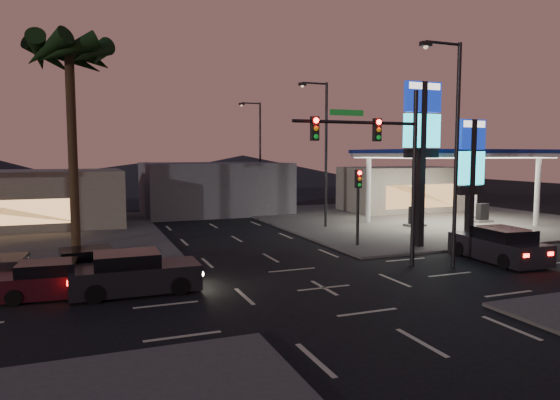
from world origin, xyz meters
name	(u,v)px	position (x,y,z in m)	size (l,w,h in m)	color
ground	(324,288)	(0.00, 0.00, 0.00)	(140.00, 140.00, 0.00)	black
corner_lot_ne	(416,218)	(16.00, 16.00, 0.06)	(24.00, 24.00, 0.12)	#47443F
gas_station	(452,155)	(16.00, 12.00, 5.08)	(12.20, 8.20, 5.47)	silver
convenience_store	(401,189)	(18.00, 21.00, 2.00)	(10.00, 6.00, 4.00)	#726B5B
pylon_sign_tall	(422,131)	(8.50, 5.50, 6.39)	(2.20, 0.35, 9.00)	black
pylon_sign_short	(471,163)	(11.00, 4.50, 4.66)	(1.60, 0.35, 7.00)	black
traffic_signal_mast	(382,152)	(3.76, 1.99, 5.23)	(6.10, 0.39, 8.00)	black
pedestal_signal	(358,195)	(5.50, 6.98, 2.92)	(0.32, 0.39, 4.30)	black
streetlight_near	(453,141)	(6.79, 1.00, 5.72)	(2.14, 0.25, 10.00)	black
streetlight_mid	(323,146)	(6.79, 14.00, 5.72)	(2.14, 0.25, 10.00)	black
streetlight_far	(258,148)	(6.79, 28.00, 5.72)	(2.14, 0.25, 10.00)	black
palm_a	(69,65)	(-9.00, 9.50, 9.43)	(4.41, 4.41, 10.86)	black
building_far_west	(1,200)	(-14.00, 22.00, 2.00)	(16.00, 8.00, 4.00)	#726B5B
building_far_mid	(214,188)	(2.00, 26.00, 2.20)	(12.00, 9.00, 4.40)	#4C4C51
hill_right	(243,171)	(15.00, 60.00, 2.50)	(50.00, 50.00, 5.00)	black
hill_center	(147,175)	(0.00, 60.00, 2.00)	(60.00, 60.00, 4.00)	black
car_lane_a_front	(134,274)	(-6.88, 1.94, 0.71)	(4.75, 2.03, 1.54)	black
car_lane_a_mid	(54,280)	(-9.60, 2.42, 0.61)	(4.10, 1.94, 1.31)	#330E15
car_lane_b_front	(93,265)	(-8.29, 4.46, 0.62)	(4.23, 2.09, 1.34)	#525355
suv_station	(499,246)	(10.00, 1.32, 0.76)	(2.39, 5.05, 1.64)	black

